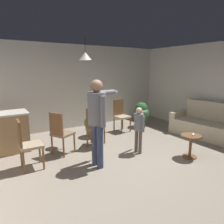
# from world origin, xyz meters

# --- Properties ---
(ground) EXTENTS (7.68, 7.68, 0.00)m
(ground) POSITION_xyz_m (0.00, 0.00, 0.00)
(ground) COLOR gray
(wall_back) EXTENTS (6.40, 0.10, 2.70)m
(wall_back) POSITION_xyz_m (0.00, 3.20, 1.35)
(wall_back) COLOR beige
(wall_back) RESTS_ON ground
(couch_floral) EXTENTS (1.06, 1.89, 1.00)m
(couch_floral) POSITION_xyz_m (2.69, 0.24, 0.33)
(couch_floral) COLOR beige
(couch_floral) RESTS_ON ground
(kitchen_counter) EXTENTS (1.26, 0.66, 0.95)m
(kitchen_counter) POSITION_xyz_m (-2.45, 2.03, 0.48)
(kitchen_counter) COLOR #99754C
(kitchen_counter) RESTS_ON ground
(side_table_by_couch) EXTENTS (0.44, 0.44, 0.52)m
(side_table_by_couch) POSITION_xyz_m (1.07, -0.50, 0.33)
(side_table_by_couch) COLOR brown
(side_table_by_couch) RESTS_ON ground
(person_adult) EXTENTS (0.83, 0.57, 1.75)m
(person_adult) POSITION_xyz_m (-0.85, 0.24, 1.08)
(person_adult) COLOR #384260
(person_adult) RESTS_ON ground
(person_child) EXTENTS (0.54, 0.40, 1.09)m
(person_child) POSITION_xyz_m (0.27, 0.33, 0.68)
(person_child) COLOR #60564C
(person_child) RESTS_ON ground
(dining_chair_by_counter) EXTENTS (0.46, 0.46, 1.00)m
(dining_chair_by_counter) POSITION_xyz_m (0.90, 1.97, 0.55)
(dining_chair_by_counter) COLOR brown
(dining_chair_by_counter) RESTS_ON ground
(dining_chair_near_wall) EXTENTS (0.59, 0.59, 1.00)m
(dining_chair_near_wall) POSITION_xyz_m (-0.40, 1.21, 0.55)
(dining_chair_near_wall) COLOR brown
(dining_chair_near_wall) RESTS_ON ground
(dining_chair_centre_back) EXTENTS (0.44, 0.44, 1.00)m
(dining_chair_centre_back) POSITION_xyz_m (-2.07, 0.87, 0.55)
(dining_chair_centre_back) COLOR brown
(dining_chair_centre_back) RESTS_ON ground
(dining_chair_spare) EXTENTS (0.56, 0.56, 1.00)m
(dining_chair_spare) POSITION_xyz_m (-1.29, 1.21, 0.55)
(dining_chair_spare) COLOR brown
(dining_chair_spare) RESTS_ON ground
(potted_plant_corner) EXTENTS (0.50, 0.50, 0.76)m
(potted_plant_corner) POSITION_xyz_m (-0.08, 1.96, 0.42)
(potted_plant_corner) COLOR brown
(potted_plant_corner) RESTS_ON ground
(potted_plant_by_wall) EXTENTS (0.55, 0.55, 0.84)m
(potted_plant_by_wall) POSITION_xyz_m (1.76, 1.99, 0.47)
(potted_plant_by_wall) COLOR #4C4742
(potted_plant_by_wall) RESTS_ON ground
(spare_remote_on_table) EXTENTS (0.13, 0.09, 0.04)m
(spare_remote_on_table) POSITION_xyz_m (1.08, -0.54, 0.54)
(spare_remote_on_table) COLOR white
(spare_remote_on_table) RESTS_ON side_table_by_couch
(ceiling_light_pendant) EXTENTS (0.32, 0.32, 0.55)m
(ceiling_light_pendant) POSITION_xyz_m (-0.42, 1.62, 2.25)
(ceiling_light_pendant) COLOR silver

